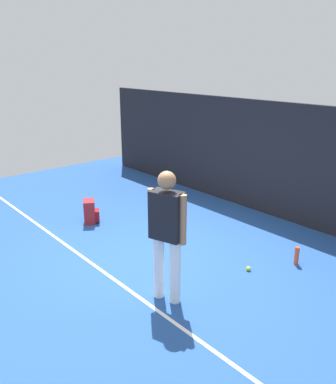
% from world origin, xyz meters
% --- Properties ---
extents(ground_plane, '(12.00, 12.00, 0.00)m').
position_xyz_m(ground_plane, '(0.00, 0.00, 0.00)').
color(ground_plane, '#234C93').
extents(back_fence, '(10.00, 0.10, 2.20)m').
position_xyz_m(back_fence, '(0.00, 3.00, 1.10)').
color(back_fence, black).
rests_on(back_fence, ground).
extents(court_line, '(9.00, 0.05, 0.00)m').
position_xyz_m(court_line, '(0.00, -0.74, 0.00)').
color(court_line, white).
rests_on(court_line, ground).
extents(tennis_player, '(0.51, 0.33, 1.70)m').
position_xyz_m(tennis_player, '(1.00, -0.48, 0.97)').
color(tennis_player, white).
rests_on(tennis_player, ground).
extents(tennis_racket, '(0.46, 0.62, 0.03)m').
position_xyz_m(tennis_racket, '(-0.84, 1.38, 0.01)').
color(tennis_racket, black).
rests_on(tennis_racket, ground).
extents(backpack, '(0.37, 0.37, 0.44)m').
position_xyz_m(backpack, '(-1.85, 0.07, 0.21)').
color(backpack, maroon).
rests_on(backpack, ground).
extents(tennis_ball_near_player, '(0.07, 0.07, 0.07)m').
position_xyz_m(tennis_ball_near_player, '(1.24, 0.88, 0.03)').
color(tennis_ball_near_player, '#CCE033').
rests_on(tennis_ball_near_player, ground).
extents(water_bottle, '(0.07, 0.07, 0.28)m').
position_xyz_m(water_bottle, '(1.58, 1.58, 0.14)').
color(water_bottle, '#D84C26').
rests_on(water_bottle, ground).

